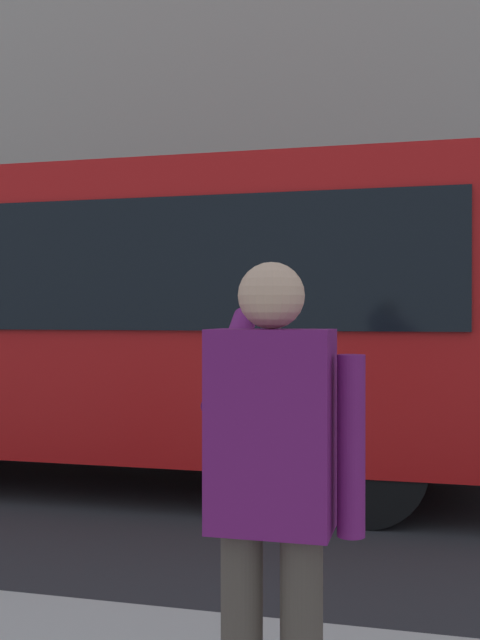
# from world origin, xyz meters

# --- Properties ---
(ground_plane) EXTENTS (60.00, 60.00, 0.00)m
(ground_plane) POSITION_xyz_m (0.00, 0.00, 0.00)
(ground_plane) COLOR #2B2B2D
(building_facade_far) EXTENTS (28.00, 1.55, 12.00)m
(building_facade_far) POSITION_xyz_m (-0.02, -6.80, 5.99)
(building_facade_far) COLOR #A89E8E
(building_facade_far) RESTS_ON ground_plane
(red_bus) EXTENTS (9.05, 2.54, 3.08)m
(red_bus) POSITION_xyz_m (2.76, 0.07, 1.68)
(red_bus) COLOR red
(red_bus) RESTS_ON ground_plane
(pedestrian_photographer) EXTENTS (0.53, 0.52, 1.70)m
(pedestrian_photographer) POSITION_xyz_m (-0.27, 4.80, 1.14)
(pedestrian_photographer) COLOR #4C4238
(pedestrian_photographer) RESTS_ON sidewalk_curb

